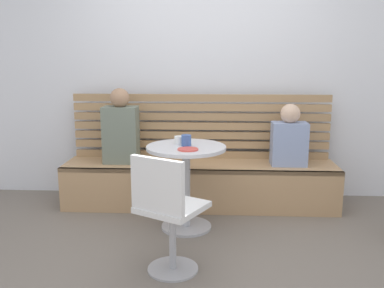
% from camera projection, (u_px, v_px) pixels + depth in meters
% --- Properties ---
extents(ground, '(8.00, 8.00, 0.00)m').
position_uv_depth(ground, '(194.00, 262.00, 3.07)').
color(ground, '#70665B').
extents(back_wall, '(5.20, 0.10, 2.90)m').
position_uv_depth(back_wall, '(202.00, 60.00, 4.38)').
color(back_wall, silver).
rests_on(back_wall, ground).
extents(booth_bench, '(2.70, 0.52, 0.44)m').
position_uv_depth(booth_bench, '(200.00, 184.00, 4.20)').
color(booth_bench, tan).
rests_on(booth_bench, ground).
extents(booth_backrest, '(2.65, 0.04, 0.67)m').
position_uv_depth(booth_backrest, '(201.00, 126.00, 4.32)').
color(booth_backrest, '#A68157').
rests_on(booth_backrest, booth_bench).
extents(cafe_table, '(0.68, 0.68, 0.74)m').
position_uv_depth(cafe_table, '(186.00, 171.00, 3.58)').
color(cafe_table, '#ADADB2').
rests_on(cafe_table, ground).
extents(white_chair, '(0.54, 0.54, 0.85)m').
position_uv_depth(white_chair, '(167.00, 211.00, 2.81)').
color(white_chair, '#ADADB2').
rests_on(white_chair, ground).
extents(person_adult, '(0.34, 0.22, 0.74)m').
position_uv_depth(person_adult, '(121.00, 130.00, 4.14)').
color(person_adult, slate).
rests_on(person_adult, booth_bench).
extents(person_child_left, '(0.34, 0.22, 0.60)m').
position_uv_depth(person_child_left, '(289.00, 138.00, 4.05)').
color(person_child_left, '#8C9EC6').
rests_on(person_child_left, booth_bench).
extents(cup_mug_blue, '(0.08, 0.08, 0.09)m').
position_uv_depth(cup_mug_blue, '(186.00, 140.00, 3.53)').
color(cup_mug_blue, '#3D5B9E').
rests_on(cup_mug_blue, cafe_table).
extents(cup_ceramic_white, '(0.08, 0.08, 0.07)m').
position_uv_depth(cup_ceramic_white, '(179.00, 140.00, 3.61)').
color(cup_ceramic_white, white).
rests_on(cup_ceramic_white, cafe_table).
extents(plate_small, '(0.17, 0.17, 0.01)m').
position_uv_depth(plate_small, '(188.00, 149.00, 3.38)').
color(plate_small, '#DB4C42').
rests_on(plate_small, cafe_table).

